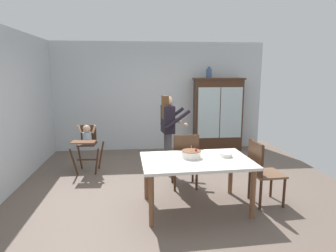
{
  "coord_description": "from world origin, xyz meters",
  "views": [
    {
      "loc": [
        -0.49,
        -4.74,
        1.97
      ],
      "look_at": [
        0.05,
        0.7,
        0.95
      ],
      "focal_mm": 31.13,
      "sensor_mm": 36.0,
      "label": 1
    }
  ],
  "objects_px": {
    "dining_chair_far_side": "(185,157)",
    "serving_bowl": "(226,155)",
    "high_chair_with_toddler": "(87,140)",
    "birthday_cake": "(191,154)",
    "dining_table": "(196,165)",
    "adult_person": "(168,125)",
    "ceramic_vase": "(209,73)",
    "dining_chair_right_end": "(261,168)",
    "china_cabinet": "(218,114)"
  },
  "relations": [
    {
      "from": "china_cabinet",
      "to": "ceramic_vase",
      "type": "distance_m",
      "value": 1.05
    },
    {
      "from": "china_cabinet",
      "to": "ceramic_vase",
      "type": "height_order",
      "value": "ceramic_vase"
    },
    {
      "from": "ceramic_vase",
      "to": "high_chair_with_toddler",
      "type": "height_order",
      "value": "ceramic_vase"
    },
    {
      "from": "china_cabinet",
      "to": "adult_person",
      "type": "bearing_deg",
      "value": -130.79
    },
    {
      "from": "dining_chair_right_end",
      "to": "ceramic_vase",
      "type": "bearing_deg",
      "value": -2.64
    },
    {
      "from": "high_chair_with_toddler",
      "to": "dining_table",
      "type": "distance_m",
      "value": 2.54
    },
    {
      "from": "dining_chair_far_side",
      "to": "dining_table",
      "type": "bearing_deg",
      "value": 93.74
    },
    {
      "from": "dining_chair_far_side",
      "to": "dining_chair_right_end",
      "type": "bearing_deg",
      "value": 147.19
    },
    {
      "from": "birthday_cake",
      "to": "dining_chair_right_end",
      "type": "xyz_separation_m",
      "value": [
        1.05,
        -0.04,
        -0.24
      ]
    },
    {
      "from": "dining_chair_right_end",
      "to": "adult_person",
      "type": "bearing_deg",
      "value": 36.13
    },
    {
      "from": "adult_person",
      "to": "high_chair_with_toddler",
      "type": "bearing_deg",
      "value": 72.9
    },
    {
      "from": "dining_chair_right_end",
      "to": "dining_table",
      "type": "bearing_deg",
      "value": 88.75
    },
    {
      "from": "adult_person",
      "to": "dining_table",
      "type": "distance_m",
      "value": 1.58
    },
    {
      "from": "china_cabinet",
      "to": "high_chair_with_toddler",
      "type": "bearing_deg",
      "value": -154.86
    },
    {
      "from": "birthday_cake",
      "to": "dining_chair_far_side",
      "type": "relative_size",
      "value": 0.29
    },
    {
      "from": "serving_bowl",
      "to": "dining_chair_right_end",
      "type": "xyz_separation_m",
      "value": [
        0.53,
        -0.04,
        -0.21
      ]
    },
    {
      "from": "high_chair_with_toddler",
      "to": "dining_chair_right_end",
      "type": "relative_size",
      "value": 0.99
    },
    {
      "from": "adult_person",
      "to": "serving_bowl",
      "type": "bearing_deg",
      "value": -162.07
    },
    {
      "from": "dining_chair_right_end",
      "to": "dining_chair_far_side",
      "type": "bearing_deg",
      "value": 52.77
    },
    {
      "from": "birthday_cake",
      "to": "serving_bowl",
      "type": "relative_size",
      "value": 1.56
    },
    {
      "from": "china_cabinet",
      "to": "dining_chair_far_side",
      "type": "height_order",
      "value": "china_cabinet"
    },
    {
      "from": "serving_bowl",
      "to": "dining_chair_far_side",
      "type": "relative_size",
      "value": 0.19
    },
    {
      "from": "high_chair_with_toddler",
      "to": "birthday_cake",
      "type": "xyz_separation_m",
      "value": [
        1.77,
        -1.68,
        0.14
      ]
    },
    {
      "from": "dining_table",
      "to": "ceramic_vase",
      "type": "bearing_deg",
      "value": 73.83
    },
    {
      "from": "dining_table",
      "to": "high_chair_with_toddler",
      "type": "bearing_deg",
      "value": 136.06
    },
    {
      "from": "dining_table",
      "to": "china_cabinet",
      "type": "bearing_deg",
      "value": 69.73
    },
    {
      "from": "dining_table",
      "to": "serving_bowl",
      "type": "distance_m",
      "value": 0.48
    },
    {
      "from": "china_cabinet",
      "to": "serving_bowl",
      "type": "distance_m",
      "value": 3.17
    },
    {
      "from": "dining_table",
      "to": "dining_chair_far_side",
      "type": "height_order",
      "value": "dining_chair_far_side"
    },
    {
      "from": "high_chair_with_toddler",
      "to": "dining_chair_far_side",
      "type": "height_order",
      "value": "dining_chair_far_side"
    },
    {
      "from": "ceramic_vase",
      "to": "china_cabinet",
      "type": "bearing_deg",
      "value": -0.86
    },
    {
      "from": "ceramic_vase",
      "to": "serving_bowl",
      "type": "height_order",
      "value": "ceramic_vase"
    },
    {
      "from": "ceramic_vase",
      "to": "birthday_cake",
      "type": "xyz_separation_m",
      "value": [
        -0.98,
        -3.09,
        -1.15
      ]
    },
    {
      "from": "dining_table",
      "to": "dining_chair_right_end",
      "type": "xyz_separation_m",
      "value": [
        0.99,
        0.05,
        -0.1
      ]
    },
    {
      "from": "adult_person",
      "to": "birthday_cake",
      "type": "relative_size",
      "value": 5.47
    },
    {
      "from": "high_chair_with_toddler",
      "to": "dining_table",
      "type": "relative_size",
      "value": 0.59
    },
    {
      "from": "ceramic_vase",
      "to": "adult_person",
      "type": "bearing_deg",
      "value": -125.36
    },
    {
      "from": "ceramic_vase",
      "to": "dining_chair_right_end",
      "type": "distance_m",
      "value": 3.42
    },
    {
      "from": "serving_bowl",
      "to": "dining_chair_far_side",
      "type": "xyz_separation_m",
      "value": [
        -0.5,
        0.64,
        -0.21
      ]
    },
    {
      "from": "high_chair_with_toddler",
      "to": "dining_chair_right_end",
      "type": "xyz_separation_m",
      "value": [
        2.82,
        -1.72,
        -0.1
      ]
    },
    {
      "from": "china_cabinet",
      "to": "dining_table",
      "type": "relative_size",
      "value": 1.14
    },
    {
      "from": "adult_person",
      "to": "serving_bowl",
      "type": "relative_size",
      "value": 8.5
    },
    {
      "from": "serving_bowl",
      "to": "high_chair_with_toddler",
      "type": "bearing_deg",
      "value": 143.87
    },
    {
      "from": "serving_bowl",
      "to": "china_cabinet",
      "type": "bearing_deg",
      "value": 77.03
    },
    {
      "from": "dining_chair_far_side",
      "to": "serving_bowl",
      "type": "bearing_deg",
      "value": 128.87
    },
    {
      "from": "high_chair_with_toddler",
      "to": "serving_bowl",
      "type": "bearing_deg",
      "value": -32.72
    },
    {
      "from": "china_cabinet",
      "to": "dining_table",
      "type": "height_order",
      "value": "china_cabinet"
    },
    {
      "from": "china_cabinet",
      "to": "ceramic_vase",
      "type": "xyz_separation_m",
      "value": [
        -0.25,
        0.0,
        1.02
      ]
    },
    {
      "from": "china_cabinet",
      "to": "dining_chair_right_end",
      "type": "distance_m",
      "value": 3.15
    },
    {
      "from": "china_cabinet",
      "to": "dining_chair_right_end",
      "type": "height_order",
      "value": "china_cabinet"
    }
  ]
}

